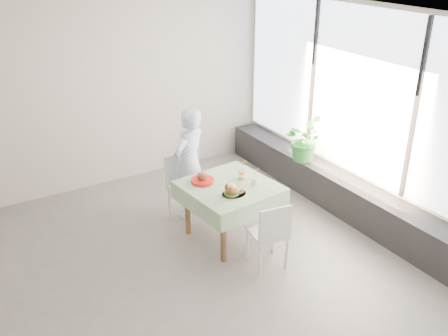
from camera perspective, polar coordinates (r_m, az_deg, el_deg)
floor at (r=5.94m, az=-7.64°, el=-11.46°), size 6.00×6.00×0.00m
ceiling at (r=4.85m, az=-9.58°, el=16.27°), size 6.00×6.00×0.00m
wall_back at (r=7.48m, az=-16.27°, el=7.62°), size 6.00×0.02×2.80m
wall_front at (r=3.39m, az=9.22°, el=-13.91°), size 6.00×0.02×2.80m
wall_right at (r=6.87m, az=15.16°, el=6.26°), size 0.02×5.00×2.80m
window_pane at (r=6.78m, az=15.22°, el=8.22°), size 0.01×4.80×2.18m
window_ledge at (r=7.18m, az=13.03°, el=-2.69°), size 0.40×4.80×0.50m
cafe_table at (r=6.23m, az=0.63°, el=-4.26°), size 1.14×1.14×0.74m
chair_far at (r=6.84m, az=-4.26°, el=-3.27°), size 0.56×0.56×0.89m
chair_near at (r=5.86m, az=4.99°, el=-8.78°), size 0.45×0.45×0.84m
diner at (r=6.62m, az=-3.97°, el=0.48°), size 0.66×0.56×1.53m
main_dish at (r=5.84m, az=1.00°, el=-2.69°), size 0.31×0.31×0.16m
juice_cup_orange at (r=6.22m, az=2.10°, el=-0.75°), size 0.10×0.10×0.27m
juice_cup_lemonade at (r=6.11m, az=3.56°, el=-1.40°), size 0.09×0.09×0.24m
second_dish at (r=6.15m, az=-2.50°, el=-1.32°), size 0.28×0.28×0.14m
potted_plant at (r=7.35m, az=9.02°, el=3.26°), size 0.76×0.77×0.65m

